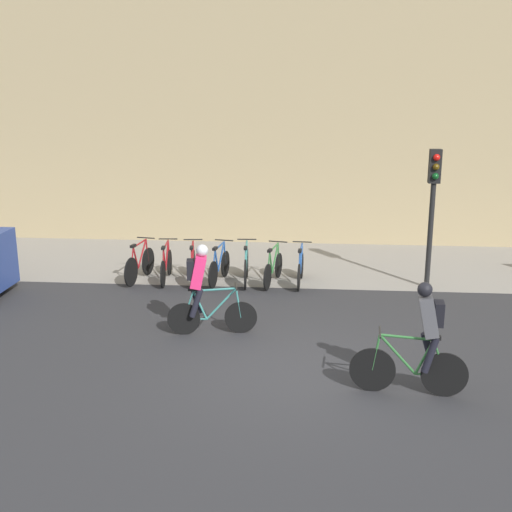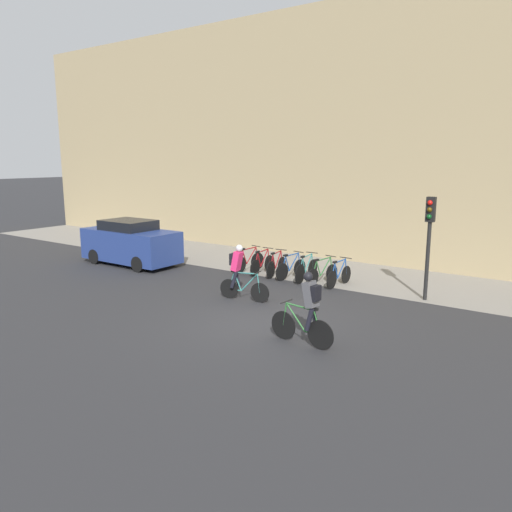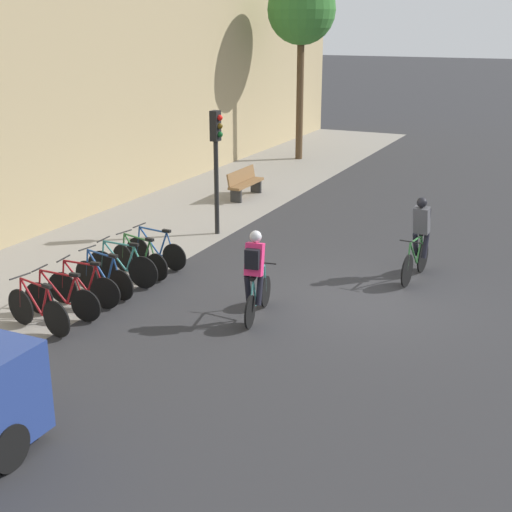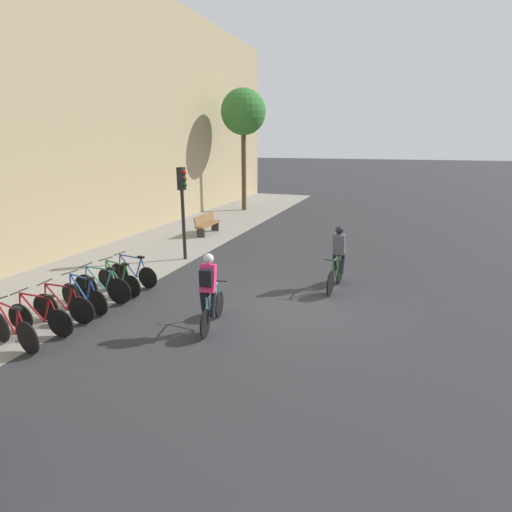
# 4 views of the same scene
# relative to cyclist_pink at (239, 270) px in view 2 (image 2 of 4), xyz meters

# --- Properties ---
(ground) EXTENTS (200.00, 200.00, 0.00)m
(ground) POSITION_rel_cyclist_pink_xyz_m (1.85, -1.50, -0.95)
(ground) COLOR #2B2B2D
(kerb_strip) EXTENTS (44.00, 4.50, 0.01)m
(kerb_strip) POSITION_rel_cyclist_pink_xyz_m (1.85, 5.25, -0.94)
(kerb_strip) COLOR gray
(kerb_strip) RESTS_ON ground
(building_facade) EXTENTS (44.00, 0.60, 10.68)m
(building_facade) POSITION_rel_cyclist_pink_xyz_m (1.85, 7.80, 4.39)
(building_facade) COLOR tan
(building_facade) RESTS_ON ground
(cyclist_pink) EXTENTS (1.69, 0.53, 1.75)m
(cyclist_pink) POSITION_rel_cyclist_pink_xyz_m (0.00, 0.00, 0.00)
(cyclist_pink) COLOR black
(cyclist_pink) RESTS_ON ground
(cyclist_grey) EXTENTS (1.77, 0.47, 1.79)m
(cyclist_grey) POSITION_rel_cyclist_pink_xyz_m (3.69, -2.19, -0.00)
(cyclist_grey) COLOR black
(cyclist_grey) RESTS_ON ground
(parked_bike_0) EXTENTS (0.46, 1.66, 0.98)m
(parked_bike_0) POSITION_rel_cyclist_pink_xyz_m (-2.09, 3.35, -0.54)
(parked_bike_0) COLOR black
(parked_bike_0) RESTS_ON ground
(parked_bike_1) EXTENTS (0.46, 1.69, 0.95)m
(parked_bike_1) POSITION_rel_cyclist_pink_xyz_m (-1.44, 3.35, -0.56)
(parked_bike_1) COLOR black
(parked_bike_1) RESTS_ON ground
(parked_bike_2) EXTENTS (0.46, 1.59, 0.96)m
(parked_bike_2) POSITION_rel_cyclist_pink_xyz_m (-0.79, 3.35, -0.55)
(parked_bike_2) COLOR black
(parked_bike_2) RESTS_ON ground
(parked_bike_3) EXTENTS (0.46, 1.62, 0.95)m
(parked_bike_3) POSITION_rel_cyclist_pink_xyz_m (-0.14, 3.35, -0.56)
(parked_bike_3) COLOR black
(parked_bike_3) RESTS_ON ground
(parked_bike_4) EXTENTS (0.46, 1.71, 0.98)m
(parked_bike_4) POSITION_rel_cyclist_pink_xyz_m (0.50, 3.35, -0.53)
(parked_bike_4) COLOR black
(parked_bike_4) RESTS_ON ground
(parked_bike_5) EXTENTS (0.50, 1.65, 0.94)m
(parked_bike_5) POSITION_rel_cyclist_pink_xyz_m (1.15, 3.35, -0.56)
(parked_bike_5) COLOR black
(parked_bike_5) RESTS_ON ground
(parked_bike_6) EXTENTS (0.46, 1.64, 0.95)m
(parked_bike_6) POSITION_rel_cyclist_pink_xyz_m (1.80, 3.35, -0.56)
(parked_bike_6) COLOR black
(parked_bike_6) RESTS_ON ground
(traffic_light_pole) EXTENTS (0.26, 0.30, 3.21)m
(traffic_light_pole) POSITION_rel_cyclist_pink_xyz_m (4.76, 3.35, 1.30)
(traffic_light_pole) COLOR black
(traffic_light_pole) RESTS_ON ground
(parked_car) EXTENTS (4.30, 1.84, 1.85)m
(parked_car) POSITION_rel_cyclist_pink_xyz_m (-6.89, 1.64, -0.05)
(parked_car) COLOR navy
(parked_car) RESTS_ON ground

